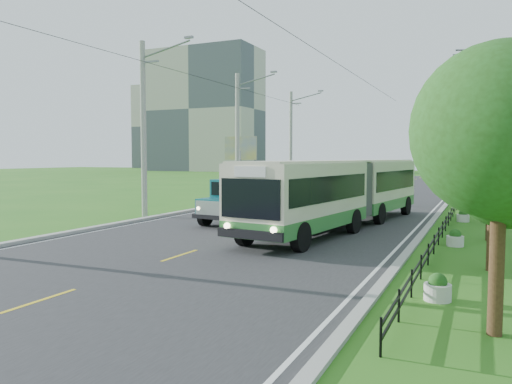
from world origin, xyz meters
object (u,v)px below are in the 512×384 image
Objects in this scene: pole_far at (291,141)px; planter_mid at (463,216)px; billboard_left at (241,152)px; tree_front at (504,142)px; dump_truck at (242,198)px; tree_fifth at (490,150)px; planter_near at (455,239)px; tree_fourth at (491,154)px; tree_back at (489,154)px; streetlight_far at (501,138)px; pole_near at (144,128)px; planter_far at (468,204)px; tree_second at (496,154)px; streetlight_mid at (509,128)px; bus at (342,188)px; pole_mid at (238,136)px; tree_third at (493,143)px; planter_front at (438,289)px.

pole_far is 14.93× the size of planter_mid.
billboard_left is at bearing 151.08° from planter_mid.
tree_front reaches higher than dump_truck.
tree_fifth is 8.66× the size of planter_near.
planter_near is (-1.26, -8.14, -3.30)m from tree_fourth.
streetlight_far reaches higher than tree_back.
tree_front is 31.89m from streetlight_far.
pole_near is at bearing 144.64° from tree_front.
planter_near is 16.00m from planter_far.
tree_front is at bearing -35.36° from pole_near.
streetlight_far is (0.79, 25.86, 1.38)m from tree_second.
streetlight_mid reaches higher than tree_fifth.
streetlight_mid is at bearing -45.14° from pole_far.
streetlight_mid is 9.26m from bus.
planter_mid is at bearing 90.00° from planter_near.
pole_mid is 1.10× the size of streetlight_far.
pole_far reaches higher than streetlight_far.
tree_back is (-0.00, 18.00, -0.33)m from tree_third.
planter_mid is (16.86, 5.00, -4.81)m from pole_near.
streetlight_far is (18.90, -5.00, -0.19)m from pole_far.
tree_fourth is at bearing 90.00° from tree_third.
tree_front is 8.36× the size of planter_mid.
tree_second is at bearing -48.48° from billboard_left.
planter_mid is (-1.26, -12.14, -3.37)m from tree_back.
planter_mid is (-1.26, 17.86, -3.43)m from tree_front.
streetlight_far is at bearing 84.70° from planter_near.
tree_front is at bearing -90.00° from tree_third.
tree_third reaches higher than planter_mid.
pole_mid is 14.93× the size of planter_far.
tree_fourth is (18.12, -6.86, -1.51)m from pole_mid.
tree_back is (0.00, 24.00, 0.13)m from tree_second.
planter_mid is at bearing 16.52° from pole_near.
streetlight_far is 20.37m from bus.
bus reaches higher than planter_mid.
tree_second is 0.32× the size of bus.
planter_near is 8.00m from planter_mid.
tree_front is 0.62× the size of streetlight_far.
tree_third is at bearing -35.36° from pole_mid.
tree_second is 18.00m from tree_fifth.
dump_truck is at bearing 134.46° from planter_front.
pole_far is 25.45m from dump_truck.
pole_mid is at bearing 126.09° from tree_front.
billboard_left reaches higher than bus.
tree_third reaches higher than planter_front.
tree_second is 0.96× the size of tree_back.
streetlight_mid is 9.46m from planter_near.
planter_near and planter_mid have the same top height.
tree_second is at bearing -86.38° from planter_far.
tree_fifth reaches higher than planter_front.
streetlight_far reaches higher than dump_truck.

